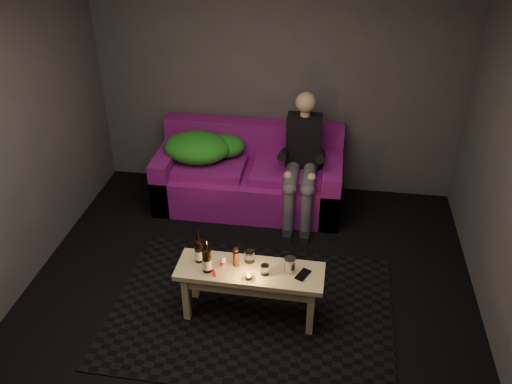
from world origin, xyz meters
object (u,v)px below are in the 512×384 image
sofa (250,177)px  beer_bottle_b (207,260)px  steel_cup (290,265)px  person (302,157)px  beer_bottle_a (199,250)px  coffee_table (250,278)px

sofa → beer_bottle_b: 1.87m
beer_bottle_b → steel_cup: beer_bottle_b is taller
sofa → steel_cup: bearing=-71.0°
person → beer_bottle_a: person is taller
beer_bottle_a → steel_cup: beer_bottle_a is taller
person → steel_cup: bearing=-88.9°
coffee_table → beer_bottle_a: bearing=173.8°
person → steel_cup: (0.03, -1.59, -0.14)m
steel_cup → beer_bottle_b: bearing=-171.8°
sofa → steel_cup: (0.60, -1.75, 0.24)m
beer_bottle_b → beer_bottle_a: bearing=129.2°
sofa → person: bearing=-15.8°
coffee_table → beer_bottle_b: beer_bottle_b is taller
sofa → coffee_table: sofa is taller
person → coffee_table: size_ratio=1.11×
person → beer_bottle_a: 1.73m
sofa → beer_bottle_a: (-0.14, -1.73, 0.29)m
coffee_table → sofa: bearing=99.2°
person → coffee_table: person is taller
beer_bottle_a → beer_bottle_b: bearing=-50.8°
coffee_table → steel_cup: steel_cup is taller
sofa → coffee_table: bearing=-80.8°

